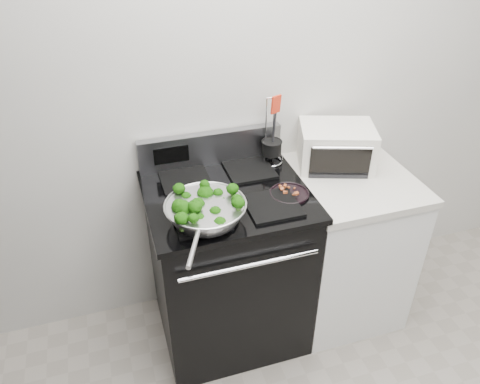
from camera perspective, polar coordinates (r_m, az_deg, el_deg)
name	(u,v)px	position (r m, az deg, el deg)	size (l,w,h in m)	color
back_wall	(264,83)	(2.45, 2.94, 13.12)	(4.00, 0.02, 2.70)	silver
gas_range	(228,264)	(2.55, -1.45, -8.78)	(0.79, 0.69, 1.13)	black
counter	(342,244)	(2.78, 12.35, -6.20)	(0.62, 0.68, 0.92)	white
skillet	(206,210)	(2.06, -4.22, -2.23)	(0.37, 0.56, 0.08)	silver
broccoli_pile	(205,206)	(2.05, -4.23, -1.74)	(0.29, 0.29, 0.10)	black
bacon_plate	(289,192)	(2.25, 6.02, 0.02)	(0.19, 0.19, 0.04)	black
utensil_holder	(271,151)	(2.49, 3.86, 5.01)	(0.12, 0.12, 0.38)	silver
toaster_oven	(336,146)	(2.55, 11.64, 5.48)	(0.46, 0.40, 0.22)	white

